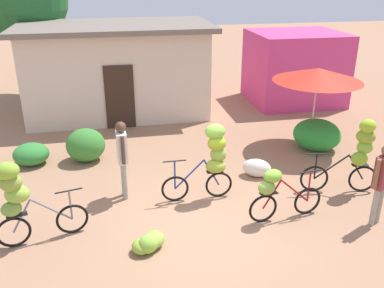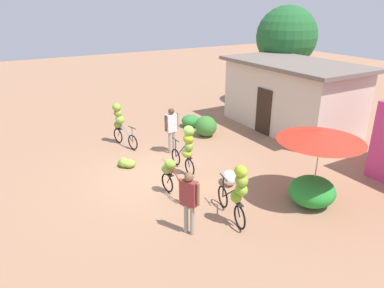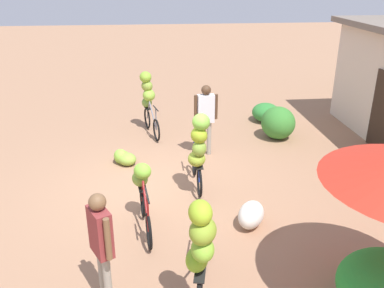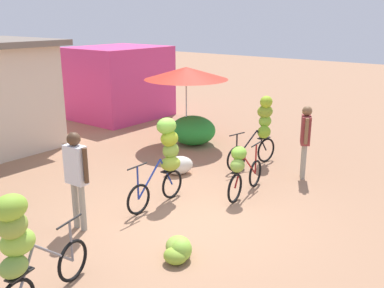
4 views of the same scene
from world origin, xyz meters
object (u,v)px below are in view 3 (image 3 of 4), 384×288
Objects in this scene: bicycle_near_pile at (199,147)px; bicycle_center_loaded at (143,190)px; bicycle_by_shop at (201,247)px; produce_sack at (251,215)px; person_vendor at (206,113)px; bicycle_leftmost at (148,97)px; banana_pile_on_ground at (124,157)px; person_bystander at (101,239)px.

bicycle_center_loaded is (1.04, -1.11, -0.35)m from bicycle_near_pile.
bicycle_by_shop is at bearing 19.49° from bicycle_center_loaded.
person_vendor is (-3.20, -0.40, 0.88)m from produce_sack.
bicycle_near_pile is 0.99× the size of bicycle_by_shop.
bicycle_leftmost is 0.98× the size of bicycle_near_pile.
banana_pile_on_ground is at bearing -15.95° from bicycle_leftmost.
bicycle_by_shop reaches higher than bicycle_center_loaded.
bicycle_center_loaded is 1.98m from produce_sack.
bicycle_leftmost is 2.33m from person_vendor.
bicycle_near_pile is at bearing 151.22° from person_bystander.
bicycle_center_loaded is 2.70m from banana_pile_on_ground.
bicycle_near_pile is 1.74m from produce_sack.
bicycle_by_shop reaches higher than bicycle_near_pile.
bicycle_near_pile reaches higher than produce_sack.
bicycle_near_pile reaches higher than person_bystander.
banana_pile_on_ground is 0.44× the size of person_bystander.
banana_pile_on_ground is (2.19, -0.63, -0.86)m from bicycle_leftmost.
person_bystander is (2.95, -1.62, 0.02)m from bicycle_near_pile.
banana_pile_on_ground is (-2.60, -0.50, -0.52)m from bicycle_center_loaded.
person_vendor is at bearing 152.69° from bicycle_center_loaded.
person_vendor reaches higher than banana_pile_on_ground.
bicycle_leftmost is 4.81m from bicycle_center_loaded.
bicycle_by_shop is 2.35× the size of banana_pile_on_ground.
produce_sack is 0.41× the size of person_bystander.
bicycle_near_pile is 1.01× the size of person_bystander.
bicycle_center_loaded is at bearing -27.31° from person_vendor.
bicycle_near_pile reaches higher than bicycle_center_loaded.
produce_sack is (5.07, 1.78, -0.79)m from bicycle_leftmost.
bicycle_leftmost is 3.88m from bicycle_near_pile.
bicycle_near_pile is 0.97× the size of person_vendor.
person_bystander is at bearing -22.67° from person_vendor.
bicycle_center_loaded is 2.01m from person_bystander.
bicycle_by_shop reaches higher than banana_pile_on_ground.
bicycle_leftmost is at bearing 178.49° from bicycle_center_loaded.
person_bystander is (1.63, -2.41, 0.83)m from produce_sack.
produce_sack is (1.32, 0.80, -0.80)m from bicycle_near_pile.
bicycle_center_loaded is at bearing -1.51° from bicycle_leftmost.
bicycle_leftmost is 0.95× the size of person_vendor.
person_vendor is (-5.09, 0.74, 0.09)m from bicycle_by_shop.
bicycle_by_shop is 1.02× the size of person_bystander.
bicycle_by_shop is at bearing -6.13° from bicycle_near_pile.
bicycle_leftmost is at bearing 174.59° from person_bystander.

